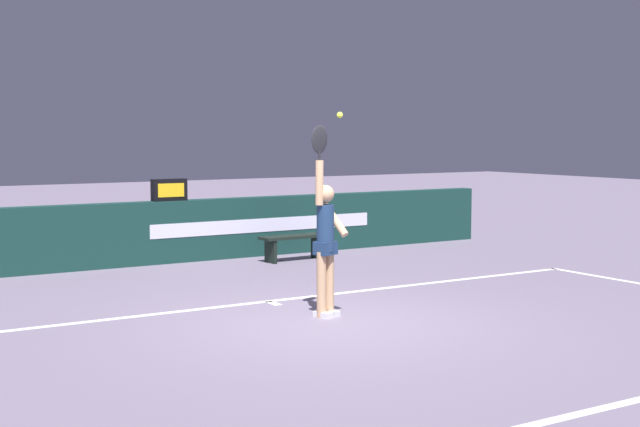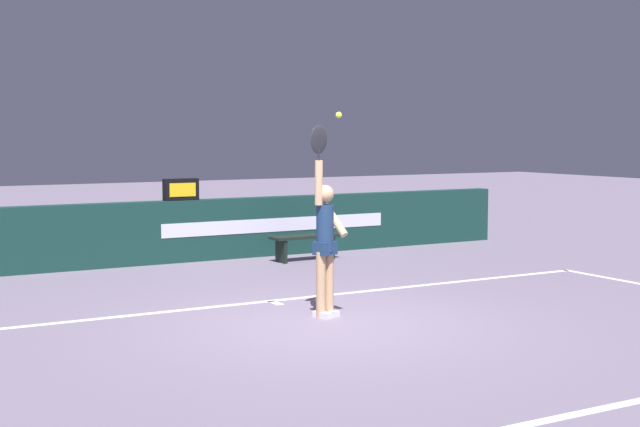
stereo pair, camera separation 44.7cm
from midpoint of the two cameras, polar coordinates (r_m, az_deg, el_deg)
ground_plane at (r=10.51m, az=-0.70°, el=-7.03°), size 60.00×60.00×0.00m
court_lines at (r=9.52m, az=3.07°, el=-8.31°), size 10.86×5.57×0.00m
back_wall at (r=15.36m, az=-11.33°, el=-1.22°), size 13.89×0.31×1.07m
speed_display at (r=15.37m, az=-10.54°, el=1.51°), size 0.60×0.18×0.38m
tennis_player at (r=10.66m, az=-0.85°, el=-1.63°), size 0.48×0.41×2.34m
tennis_ball at (r=10.41m, az=0.05°, el=6.38°), size 0.07×0.07×0.07m
courtside_bench_near at (r=15.44m, az=-2.50°, el=-1.83°), size 1.29×0.43×0.45m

